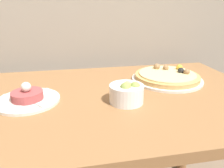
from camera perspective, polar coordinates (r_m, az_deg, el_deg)
dining_table at (r=0.89m, az=-3.59°, el=-8.96°), size 1.34×0.77×0.75m
pizza_plate at (r=1.04m, az=14.21°, el=1.87°), size 0.32×0.32×0.06m
tartare_plate at (r=0.85m, az=-21.19°, el=-3.37°), size 0.23×0.23×0.08m
small_bowl at (r=0.78m, az=3.88°, el=-2.28°), size 0.12×0.12×0.08m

